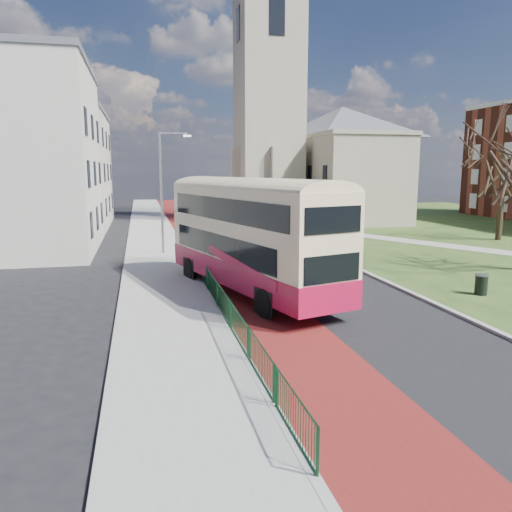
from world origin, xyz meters
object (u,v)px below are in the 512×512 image
object	(u,v)px
bus	(250,231)
litter_bin	(481,285)
winter_tree_far	(504,164)
streetlamp	(163,186)

from	to	relation	value
bus	litter_bin	world-z (taller)	bus
winter_tree_far	streetlamp	bearing A→B (deg)	-178.26
winter_tree_far	bus	bearing A→B (deg)	-151.67
bus	winter_tree_far	distance (m)	26.87
winter_tree_far	litter_bin	distance (m)	21.13
streetlamp	bus	world-z (taller)	streetlamp
streetlamp	bus	xyz separation A→B (m)	(3.25, -11.85, -1.68)
winter_tree_far	litter_bin	xyz separation A→B (m)	(-13.29, -15.44, -5.62)
litter_bin	bus	bearing A→B (deg)	164.75
litter_bin	winter_tree_far	bearing A→B (deg)	49.28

